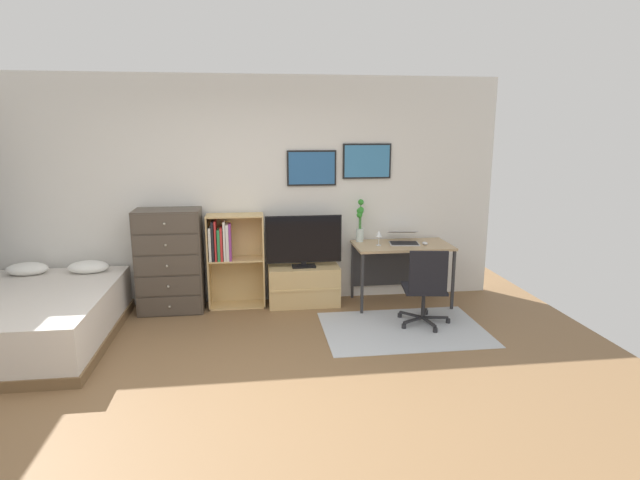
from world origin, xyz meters
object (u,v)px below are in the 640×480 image
(bookshelf, at_px, (230,254))
(desk, at_px, (400,253))
(dresser, at_px, (170,261))
(computer_mouse, at_px, (425,243))
(bed, at_px, (34,318))
(television, at_px, (304,241))
(office_chair, at_px, (426,286))
(laptop, at_px, (403,238))
(tv_stand, at_px, (304,285))
(wine_glass, at_px, (379,234))
(bamboo_vase, at_px, (360,221))

(bookshelf, distance_m, desk, 2.04)
(dresser, relative_size, computer_mouse, 11.53)
(bed, relative_size, desk, 1.76)
(bed, xyz_separation_m, television, (2.75, 0.79, 0.52))
(television, bearing_deg, desk, -0.71)
(dresser, xyz_separation_m, bookshelf, (0.68, 0.07, 0.05))
(dresser, bearing_deg, office_chair, -17.35)
(bookshelf, height_order, laptop, bookshelf)
(tv_stand, distance_m, computer_mouse, 1.53)
(bookshelf, bearing_deg, tv_stand, -3.53)
(computer_mouse, relative_size, wine_glass, 0.58)
(office_chair, bearing_deg, tv_stand, 152.74)
(office_chair, bearing_deg, wine_glass, 123.30)
(dresser, bearing_deg, computer_mouse, -3.09)
(tv_stand, xyz_separation_m, television, (-0.00, -0.02, 0.55))
(office_chair, xyz_separation_m, bamboo_vase, (-0.51, 0.97, 0.54))
(bed, height_order, office_chair, office_chair)
(bamboo_vase, bearing_deg, bed, -165.36)
(computer_mouse, height_order, wine_glass, wine_glass)
(television, bearing_deg, computer_mouse, -6.11)
(bookshelf, xyz_separation_m, tv_stand, (0.86, -0.05, -0.41))
(dresser, bearing_deg, bed, -146.65)
(wine_glass, bearing_deg, television, 172.02)
(television, relative_size, wine_glass, 5.01)
(dresser, relative_size, wine_glass, 6.66)
(television, height_order, computer_mouse, television)
(bookshelf, height_order, bamboo_vase, bamboo_vase)
(dresser, distance_m, office_chair, 2.90)
(bed, distance_m, wine_glass, 3.74)
(dresser, xyz_separation_m, laptop, (2.75, -0.03, 0.20))
(bed, xyz_separation_m, computer_mouse, (4.19, 0.63, 0.49))
(dresser, distance_m, tv_stand, 1.59)
(television, bearing_deg, wine_glass, -7.98)
(tv_stand, distance_m, wine_glass, 1.09)
(laptop, distance_m, bamboo_vase, 0.56)
(tv_stand, height_order, bamboo_vase, bamboo_vase)
(tv_stand, relative_size, desk, 0.74)
(computer_mouse, bearing_deg, bamboo_vase, 159.88)
(office_chair, height_order, laptop, laptop)
(desk, bearing_deg, bed, -168.87)
(computer_mouse, relative_size, bamboo_vase, 0.20)
(computer_mouse, bearing_deg, bookshelf, 174.30)
(bookshelf, distance_m, office_chair, 2.28)
(television, xyz_separation_m, office_chair, (1.21, -0.86, -0.33))
(desk, xyz_separation_m, bamboo_vase, (-0.47, 0.13, 0.39))
(television, relative_size, laptop, 2.17)
(desk, distance_m, wine_glass, 0.41)
(tv_stand, distance_m, laptop, 1.33)
(bed, relative_size, laptop, 4.84)
(desk, bearing_deg, laptop, -18.01)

